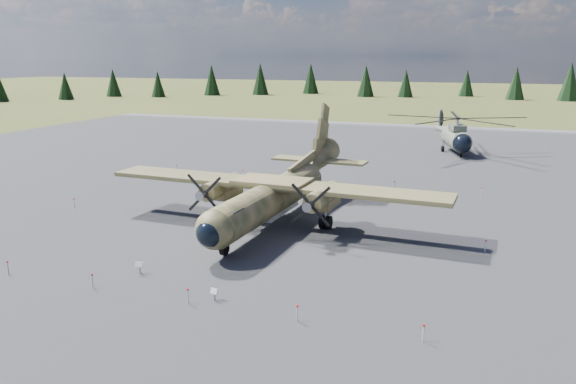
% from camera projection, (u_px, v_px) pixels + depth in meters
% --- Properties ---
extents(ground, '(500.00, 500.00, 0.00)m').
position_uv_depth(ground, '(254.00, 227.00, 42.25)').
color(ground, '#4F5124').
rests_on(ground, ground).
extents(apron, '(120.00, 120.00, 0.04)m').
position_uv_depth(apron, '(296.00, 197.00, 51.41)').
color(apron, slate).
rests_on(apron, ground).
extents(transport_plane, '(26.86, 24.39, 8.86)m').
position_uv_depth(transport_plane, '(277.00, 189.00, 43.28)').
color(transport_plane, '#3D4425').
rests_on(transport_plane, ground).
extents(helicopter_near, '(23.44, 24.17, 4.80)m').
position_uv_depth(helicopter_near, '(456.00, 128.00, 73.68)').
color(helicopter_near, slate).
rests_on(helicopter_near, ground).
extents(info_placard_left, '(0.51, 0.26, 0.77)m').
position_uv_depth(info_placard_left, '(139.00, 266.00, 33.11)').
color(info_placard_left, gray).
rests_on(info_placard_left, ground).
extents(info_placard_right, '(0.47, 0.29, 0.68)m').
position_uv_depth(info_placard_right, '(214.00, 292.00, 29.52)').
color(info_placard_right, gray).
rests_on(info_placard_right, ground).
extents(barrier_fence, '(33.12, 29.62, 0.85)m').
position_uv_depth(barrier_fence, '(248.00, 221.00, 42.21)').
color(barrier_fence, silver).
rests_on(barrier_fence, ground).
extents(treeline, '(311.70, 312.73, 10.97)m').
position_uv_depth(treeline, '(305.00, 169.00, 39.67)').
color(treeline, black).
rests_on(treeline, ground).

